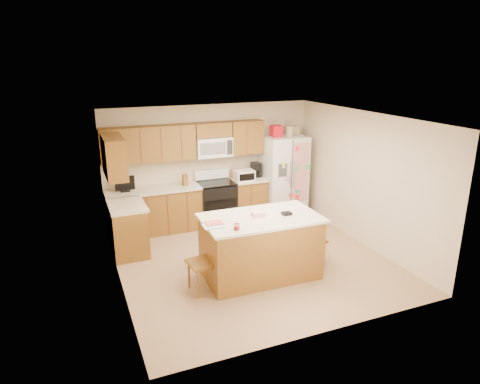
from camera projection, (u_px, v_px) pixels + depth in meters
name	position (u px, v px, depth m)	size (l,w,h in m)	color
ground	(253.00, 260.00, 7.54)	(4.50, 4.50, 0.00)	#9C7456
room_shell	(253.00, 182.00, 7.11)	(4.60, 4.60, 2.52)	beige
cabinetry	(171.00, 189.00, 8.49)	(3.36, 1.56, 2.15)	olive
stove	(216.00, 202.00, 9.11)	(0.76, 0.65, 1.13)	black
refrigerator	(283.00, 175.00, 9.49)	(0.90, 0.79, 2.04)	white
island	(260.00, 246.00, 6.87)	(1.92, 1.12, 1.11)	olive
windsor_chair_left	(204.00, 262.00, 6.44)	(0.46, 0.48, 1.00)	olive
windsor_chair_back	(238.00, 235.00, 7.58)	(0.47, 0.46, 0.87)	olive
windsor_chair_right	(312.00, 240.00, 7.35)	(0.42, 0.44, 0.89)	olive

